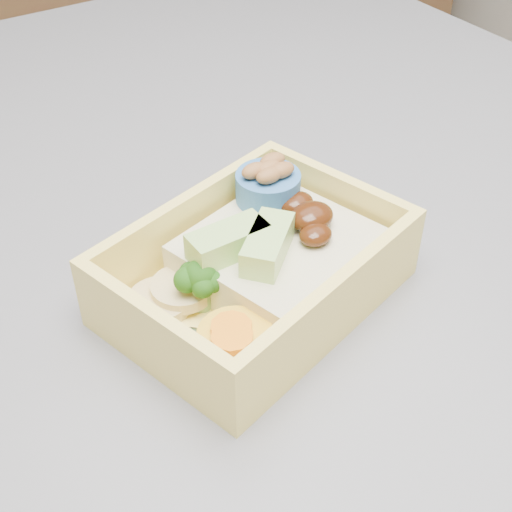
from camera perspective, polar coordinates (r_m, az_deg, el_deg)
bento_box at (r=0.46m, az=0.28°, el=-0.71°), size 0.21×0.18×0.07m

